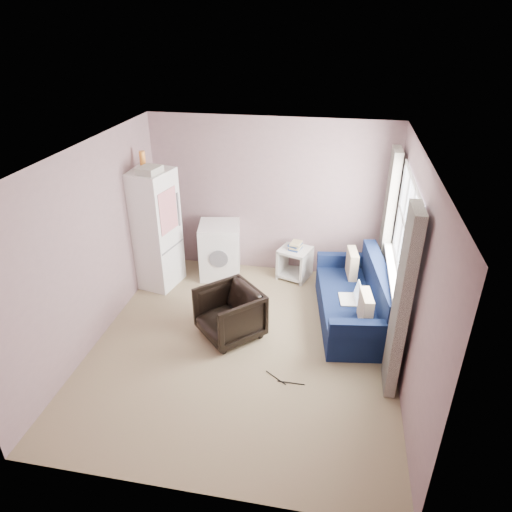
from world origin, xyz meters
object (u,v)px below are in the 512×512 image
(fridge, at_px, (153,229))
(sofa, at_px, (357,302))
(side_table, at_px, (295,261))
(washing_machine, at_px, (220,249))
(armchair, at_px, (230,311))

(fridge, distance_m, sofa, 3.17)
(fridge, xyz_separation_m, sofa, (3.07, -0.49, -0.63))
(side_table, height_order, sofa, sofa)
(fridge, bearing_deg, washing_machine, 37.21)
(washing_machine, height_order, side_table, washing_machine)
(armchair, distance_m, side_table, 1.82)
(armchair, xyz_separation_m, side_table, (0.67, 1.69, -0.08))
(fridge, relative_size, side_table, 3.34)
(washing_machine, xyz_separation_m, side_table, (1.20, 0.13, -0.17))
(sofa, bearing_deg, fridge, 162.76)
(fridge, bearing_deg, side_table, 26.86)
(side_table, bearing_deg, armchair, -111.66)
(washing_machine, bearing_deg, armchair, -81.93)
(armchair, bearing_deg, fridge, -172.28)
(washing_machine, bearing_deg, sofa, -33.84)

